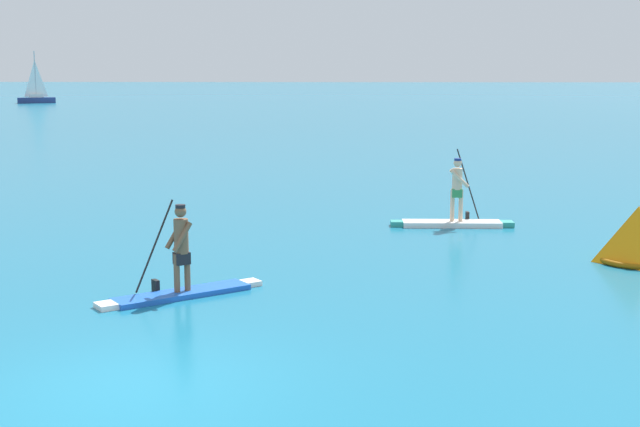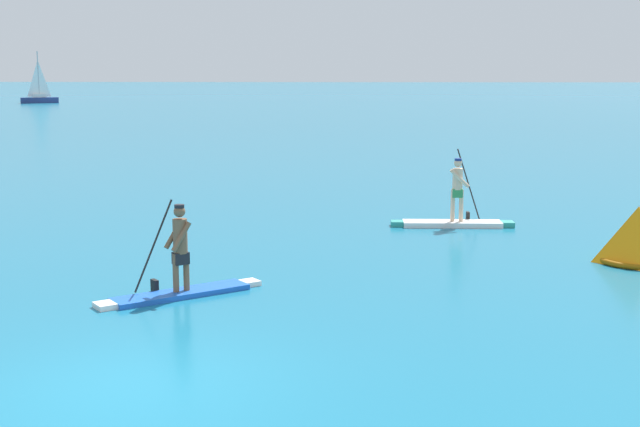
# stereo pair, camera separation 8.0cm
# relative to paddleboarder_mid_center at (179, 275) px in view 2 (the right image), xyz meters

# --- Properties ---
(ground) EXTENTS (440.00, 440.00, 0.00)m
(ground) POSITION_rel_paddleboarder_mid_center_xyz_m (0.30, -4.56, -0.39)
(ground) COLOR #196B8C
(paddleboarder_mid_center) EXTENTS (2.78, 2.22, 1.77)m
(paddleboarder_mid_center) POSITION_rel_paddleboarder_mid_center_xyz_m (0.00, 0.00, 0.00)
(paddleboarder_mid_center) COLOR blue
(paddleboarder_mid_center) RESTS_ON ground
(paddleboarder_far_right) EXTENTS (3.19, 0.87, 1.99)m
(paddleboarder_far_right) POSITION_rel_paddleboarder_mid_center_xyz_m (5.72, 7.30, -0.05)
(paddleboarder_far_right) COLOR white
(paddleboarder_far_right) RESTS_ON ground
(race_marker_buoy) EXTENTS (1.60, 1.60, 1.21)m
(race_marker_buoy) POSITION_rel_paddleboarder_mid_center_xyz_m (9.13, 3.17, 0.15)
(race_marker_buoy) COLOR orange
(race_marker_buoy) RESTS_ON ground
(sailboat_left_horizon) EXTENTS (4.17, 2.59, 5.77)m
(sailboat_left_horizon) POSITION_rel_paddleboarder_mid_center_xyz_m (-32.86, 83.09, 0.43)
(sailboat_left_horizon) COLOR navy
(sailboat_left_horizon) RESTS_ON ground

